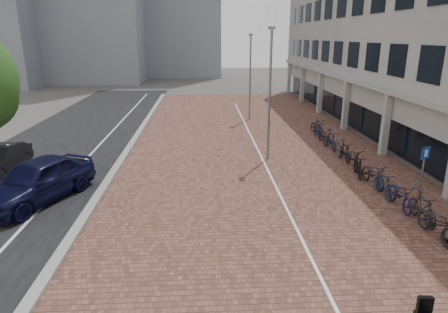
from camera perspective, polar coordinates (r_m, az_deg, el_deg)
ground at (r=11.63m, az=1.68°, el=-15.03°), size 140.00×140.00×0.00m
plaza_brick at (r=22.84m, az=4.19°, el=1.44°), size 14.50×42.00×0.04m
street_asphalt at (r=24.08m, az=-22.76°, el=0.93°), size 8.00×50.00×0.03m
curb at (r=23.04m, az=-13.61°, el=1.28°), size 0.35×42.00×0.14m
lane_line at (r=23.47m, az=-18.17°, el=1.07°), size 0.12×44.00×0.00m
parking_line at (r=22.86m, az=4.69°, el=1.51°), size 0.10×30.00×0.00m
car_navy at (r=16.77m, az=-25.60°, el=-3.17°), size 3.86×5.37×1.70m
parking_sign at (r=16.73m, az=27.04°, el=-1.24°), size 0.43×0.23×2.20m
lamp_near at (r=19.88m, az=6.65°, el=8.63°), size 0.12×0.12×6.55m
lamp_far at (r=29.84m, az=3.81°, el=11.27°), size 0.12×0.12×6.26m
bike_row at (r=19.95m, az=18.33°, el=-0.23°), size 1.24×15.81×1.05m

